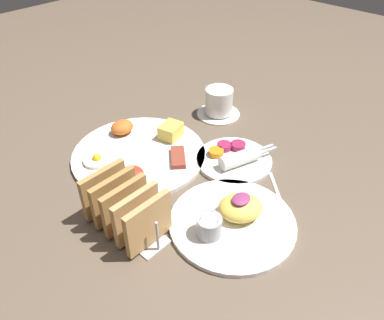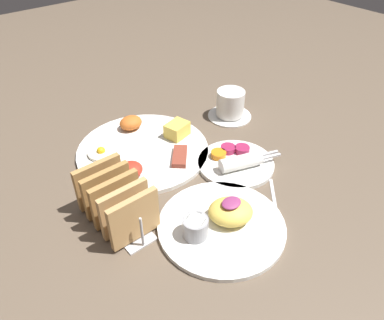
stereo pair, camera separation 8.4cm
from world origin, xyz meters
name	(u,v)px [view 2 (the right image)]	position (x,y,z in m)	size (l,w,h in m)	color
ground_plane	(183,187)	(0.00, 0.00, 0.00)	(3.00, 3.00, 0.00)	brown
plate_breakfast	(143,148)	(0.01, 0.16, 0.01)	(0.32, 0.32, 0.05)	white
plate_condiments	(236,162)	(0.14, -0.02, 0.01)	(0.18, 0.18, 0.04)	white
plate_foreground	(221,222)	(-0.01, -0.14, 0.01)	(0.25, 0.25, 0.06)	white
toast_rack	(116,201)	(-0.16, 0.01, 0.05)	(0.10, 0.18, 0.10)	#B7B7BC
coffee_cup	(230,105)	(0.28, 0.15, 0.04)	(0.12, 0.12, 0.08)	white
teaspoon	(275,206)	(0.11, -0.17, 0.00)	(0.10, 0.10, 0.01)	silver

